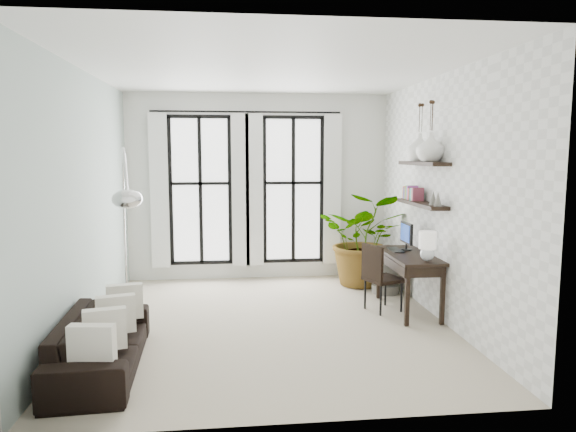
{
  "coord_description": "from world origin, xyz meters",
  "views": [
    {
      "loc": [
        -0.46,
        -6.41,
        2.18
      ],
      "look_at": [
        0.27,
        0.3,
        1.36
      ],
      "focal_mm": 32.0,
      "sensor_mm": 36.0,
      "label": 1
    }
  ],
  "objects": [
    {
      "name": "arc_lamp",
      "position": [
        -1.7,
        -0.32,
        1.75
      ],
      "size": [
        0.72,
        2.05,
        2.25
      ],
      "color": "silver",
      "rests_on": "floor"
    },
    {
      "name": "desk_chair",
      "position": [
        1.54,
        0.35,
        0.54
      ],
      "size": [
        0.58,
        0.58,
        0.94
      ],
      "rotation": [
        0.0,
        0.0,
        0.37
      ],
      "color": "black",
      "rests_on": "floor"
    },
    {
      "name": "floor",
      "position": [
        0.0,
        0.0,
        0.0
      ],
      "size": [
        5.0,
        5.0,
        0.0
      ],
      "primitive_type": "plane",
      "color": "#B5A890",
      "rests_on": "ground"
    },
    {
      "name": "wall_left",
      "position": [
        -2.25,
        0.0,
        1.6
      ],
      "size": [
        0.0,
        5.0,
        5.0
      ],
      "primitive_type": "plane",
      "rotation": [
        1.57,
        0.0,
        1.57
      ],
      "color": "#A3B6AF",
      "rests_on": "floor"
    },
    {
      "name": "ceiling",
      "position": [
        0.0,
        0.0,
        3.2
      ],
      "size": [
        5.0,
        5.0,
        0.0
      ],
      "primitive_type": "plane",
      "color": "white",
      "rests_on": "wall_back"
    },
    {
      "name": "plant",
      "position": [
        1.71,
        1.79,
        0.78
      ],
      "size": [
        1.77,
        1.67,
        1.56
      ],
      "primitive_type": "imported",
      "rotation": [
        0.0,
        0.0,
        -0.41
      ],
      "color": "#2D7228",
      "rests_on": "floor"
    },
    {
      "name": "windows",
      "position": [
        -0.2,
        2.43,
        1.56
      ],
      "size": [
        3.26,
        0.13,
        2.65
      ],
      "color": "white",
      "rests_on": "wall_back"
    },
    {
      "name": "vase_a",
      "position": [
        2.11,
        0.07,
        2.27
      ],
      "size": [
        0.37,
        0.37,
        0.38
      ],
      "primitive_type": "imported",
      "color": "white",
      "rests_on": "shelf_upper"
    },
    {
      "name": "vase_b",
      "position": [
        2.11,
        0.47,
        2.27
      ],
      "size": [
        0.37,
        0.37,
        0.38
      ],
      "primitive_type": "imported",
      "color": "white",
      "rests_on": "shelf_upper"
    },
    {
      "name": "desk",
      "position": [
        1.94,
        0.27,
        0.75
      ],
      "size": [
        0.58,
        1.37,
        1.2
      ],
      "color": "black",
      "rests_on": "floor"
    },
    {
      "name": "buddha",
      "position": [
        1.93,
        1.27,
        0.33
      ],
      "size": [
        0.43,
        0.43,
        0.78
      ],
      "color": "gray",
      "rests_on": "floor"
    },
    {
      "name": "sofa",
      "position": [
        -1.8,
        -1.23,
        0.28
      ],
      "size": [
        0.85,
        1.95,
        0.56
      ],
      "primitive_type": "imported",
      "rotation": [
        0.0,
        0.0,
        1.62
      ],
      "color": "black",
      "rests_on": "floor"
    },
    {
      "name": "wall_back",
      "position": [
        0.0,
        2.5,
        1.6
      ],
      "size": [
        4.5,
        0.0,
        4.5
      ],
      "primitive_type": "plane",
      "rotation": [
        1.57,
        0.0,
        0.0
      ],
      "color": "white",
      "rests_on": "floor"
    },
    {
      "name": "throw_pillows",
      "position": [
        -1.7,
        -1.23,
        0.5
      ],
      "size": [
        0.4,
        1.52,
        0.4
      ],
      "color": "silver",
      "rests_on": "sofa"
    },
    {
      "name": "wall_shelves",
      "position": [
        2.11,
        0.36,
        1.73
      ],
      "size": [
        0.25,
        1.3,
        0.6
      ],
      "color": "black",
      "rests_on": "wall_right"
    },
    {
      "name": "wall_right",
      "position": [
        2.25,
        0.0,
        1.6
      ],
      "size": [
        0.0,
        5.0,
        5.0
      ],
      "primitive_type": "plane",
      "rotation": [
        1.57,
        0.0,
        -1.57
      ],
      "color": "white",
      "rests_on": "floor"
    }
  ]
}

